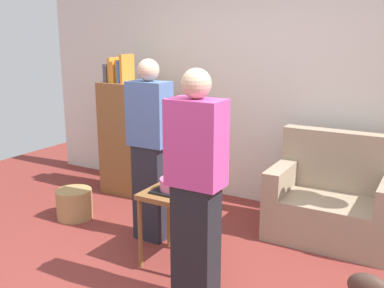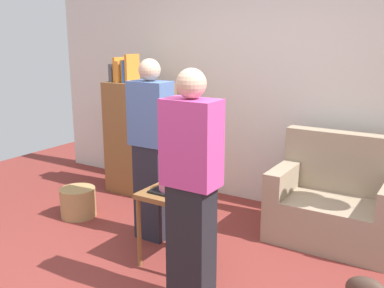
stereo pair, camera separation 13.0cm
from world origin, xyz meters
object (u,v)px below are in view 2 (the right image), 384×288
at_px(birthday_cake, 175,185).
at_px(person_blowing_candles, 151,150).
at_px(side_table, 175,202).
at_px(person_holding_cake, 191,192).
at_px(wicker_basket, 78,202).
at_px(couch, 336,204).
at_px(bookshelf, 139,137).

distance_m(birthday_cake, person_blowing_candles, 0.54).
relative_size(side_table, birthday_cake, 1.93).
relative_size(person_blowing_candles, person_holding_cake, 1.00).
bearing_deg(wicker_basket, couch, 19.97).
distance_m(couch, side_table, 1.50).
xyz_separation_m(bookshelf, wicker_basket, (-0.11, -0.89, -0.52)).
height_order(couch, person_holding_cake, person_holding_cake).
xyz_separation_m(person_blowing_candles, person_holding_cake, (0.87, -0.72, 0.00)).
xyz_separation_m(couch, person_holding_cake, (-0.56, -1.56, 0.49)).
distance_m(bookshelf, birthday_cake, 1.72).
bearing_deg(couch, wicker_basket, -160.03).
distance_m(couch, bookshelf, 2.29).
bearing_deg(bookshelf, couch, -0.73).
relative_size(birthday_cake, wicker_basket, 0.89).
distance_m(person_blowing_candles, wicker_basket, 1.17).
relative_size(couch, bookshelf, 0.68).
distance_m(couch, birthday_cake, 1.53).
bearing_deg(side_table, couch, 48.35).
bearing_deg(birthday_cake, person_holding_cake, -46.04).
bearing_deg(person_holding_cake, side_table, -56.79).
relative_size(couch, person_blowing_candles, 0.67).
xyz_separation_m(person_holding_cake, wicker_basket, (-1.82, 0.70, -0.68)).
distance_m(bookshelf, wicker_basket, 1.04).
bearing_deg(couch, person_blowing_candles, -149.47).
height_order(bookshelf, wicker_basket, bookshelf).
bearing_deg(person_holding_cake, wicker_basket, -31.82).
xyz_separation_m(bookshelf, side_table, (1.28, -1.14, -0.15)).
distance_m(couch, person_holding_cake, 1.73).
bearing_deg(bookshelf, birthday_cake, -41.82).
height_order(couch, bookshelf, bookshelf).
bearing_deg(birthday_cake, couch, 48.35).
xyz_separation_m(side_table, person_blowing_candles, (-0.44, 0.27, 0.31)).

